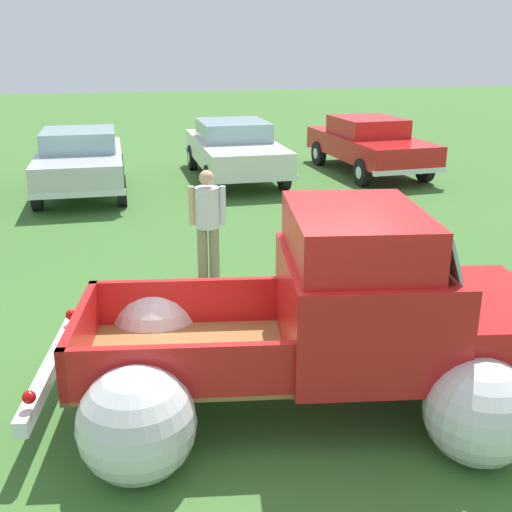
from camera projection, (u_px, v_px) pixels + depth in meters
The scene contains 6 objects.
ground_plane at pixel (291, 403), 6.06m from camera, with size 80.00×80.00×0.00m, color #3D6B2D.
vintage_pickup_truck at pixel (334, 331), 5.84m from camera, with size 4.85×3.30×1.96m.
show_car_1 at pixel (80, 160), 14.13m from camera, with size 1.93×4.14×1.43m.
show_car_2 at pixel (234, 148), 15.68m from camera, with size 2.00×4.62×1.43m.
show_car_3 at pixel (369, 143), 16.41m from camera, with size 2.15×4.54×1.43m.
spectator_1 at pixel (208, 219), 8.94m from camera, with size 0.54×0.40×1.61m.
Camera 1 is at (-1.49, -5.07, 3.31)m, focal length 43.94 mm.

